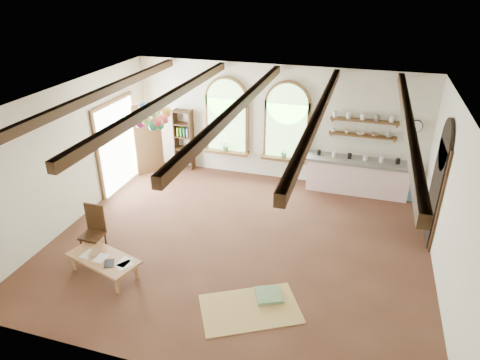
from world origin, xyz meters
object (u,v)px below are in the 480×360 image
at_px(coffee_table, 103,259).
at_px(balloon_cluster, 153,117).
at_px(kitchen_counter, 357,176).
at_px(side_chair, 94,240).

height_order(coffee_table, balloon_cluster, balloon_cluster).
bearing_deg(coffee_table, kitchen_counter, 48.01).
distance_m(kitchen_counter, side_chair, 6.76).
bearing_deg(kitchen_counter, balloon_cluster, -155.48).
xyz_separation_m(side_chair, balloon_cluster, (0.40, 2.28, 2.02)).
distance_m(coffee_table, balloon_cluster, 3.47).
xyz_separation_m(coffee_table, balloon_cluster, (-0.20, 2.85, 1.97)).
height_order(kitchen_counter, balloon_cluster, balloon_cluster).
relative_size(coffee_table, side_chair, 1.44).
height_order(coffee_table, side_chair, side_chair).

